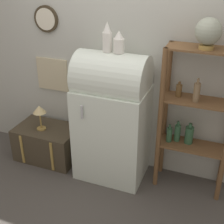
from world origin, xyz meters
The scene contains 9 objects.
ground_plane centered at (0.00, 0.00, 0.00)m, with size 12.00×12.00×0.00m, color #4C4742.
wall_back centered at (-0.01, 0.57, 1.35)m, with size 7.00×0.09×2.70m.
refrigerator centered at (0.00, 0.27, 0.75)m, with size 0.76×0.59×1.47m.
suitcase_trunk centered at (-0.87, 0.27, 0.21)m, with size 0.76×0.50×0.43m.
shelf_unit centered at (0.86, 0.38, 0.88)m, with size 0.72×0.31×1.58m.
globe centered at (0.88, 0.34, 1.73)m, with size 0.24×0.24×0.28m.
vase_left centered at (-0.05, 0.28, 1.61)m, with size 0.09×0.09×0.30m.
vase_center centered at (0.07, 0.28, 1.57)m, with size 0.11×0.11×0.22m.
desk_lamp centered at (-0.91, 0.22, 0.67)m, with size 0.16×0.16×0.32m.
Camera 1 is at (1.09, -2.53, 2.36)m, focal length 50.00 mm.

